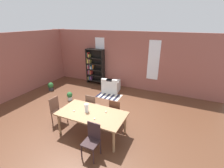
% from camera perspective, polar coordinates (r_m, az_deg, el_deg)
% --- Properties ---
extents(ground_plane, '(10.89, 10.89, 0.00)m').
position_cam_1_polar(ground_plane, '(6.09, -7.94, -12.60)').
color(ground_plane, brown).
extents(back_wall_brick, '(9.38, 0.12, 2.93)m').
position_cam_1_polar(back_wall_brick, '(8.55, 4.76, 8.41)').
color(back_wall_brick, '#9F574C').
rests_on(back_wall_brick, ground).
extents(left_wall_brick, '(0.12, 8.16, 2.93)m').
position_cam_1_polar(left_wall_brick, '(8.45, -33.75, 4.67)').
color(left_wall_brick, '#9F574C').
rests_on(left_wall_brick, ground).
extents(window_pane_0, '(0.55, 0.02, 1.91)m').
position_cam_1_polar(window_pane_0, '(9.05, -4.24, 10.11)').
color(window_pane_0, white).
extents(window_pane_1, '(0.55, 0.02, 1.91)m').
position_cam_1_polar(window_pane_1, '(8.08, 14.51, 8.09)').
color(window_pane_1, white).
extents(dining_table, '(2.09, 1.09, 0.75)m').
position_cam_1_polar(dining_table, '(5.11, -7.17, -10.80)').
color(dining_table, '#A1774F').
rests_on(dining_table, ground).
extents(vase_on_table, '(0.12, 0.12, 0.27)m').
position_cam_1_polar(vase_on_table, '(5.09, -9.00, -8.37)').
color(vase_on_table, silver).
rests_on(vase_on_table, dining_table).
extents(tealight_candle_0, '(0.04, 0.04, 0.04)m').
position_cam_1_polar(tealight_candle_0, '(5.24, -13.32, -9.24)').
color(tealight_candle_0, silver).
rests_on(tealight_candle_0, dining_table).
extents(tealight_candle_1, '(0.04, 0.04, 0.04)m').
position_cam_1_polar(tealight_candle_1, '(5.05, -2.21, -9.80)').
color(tealight_candle_1, silver).
rests_on(tealight_candle_1, dining_table).
extents(tealight_candle_2, '(0.04, 0.04, 0.03)m').
position_cam_1_polar(tealight_candle_2, '(4.76, -6.26, -12.16)').
color(tealight_candle_2, silver).
rests_on(tealight_candle_2, dining_table).
extents(dining_chair_far_left, '(0.42, 0.42, 0.95)m').
position_cam_1_polar(dining_chair_far_left, '(5.97, -7.07, -7.55)').
color(dining_chair_far_left, brown).
rests_on(dining_chair_far_left, ground).
extents(dining_chair_head_left, '(0.43, 0.43, 0.95)m').
position_cam_1_polar(dining_chair_head_left, '(5.98, -18.88, -8.59)').
color(dining_chair_head_left, brown).
rests_on(dining_chair_head_left, ground).
extents(dining_chair_far_right, '(0.40, 0.40, 0.95)m').
position_cam_1_polar(dining_chair_far_right, '(5.59, 1.30, -9.57)').
color(dining_chair_far_right, '#552E1E').
rests_on(dining_chair_far_right, ground).
extents(dining_chair_near_right, '(0.40, 0.40, 0.95)m').
position_cam_1_polar(dining_chair_near_right, '(4.48, -7.07, -18.83)').
color(dining_chair_near_right, '#332123').
rests_on(dining_chair_near_right, ground).
extents(bookshelf_tall, '(1.04, 0.34, 1.97)m').
position_cam_1_polar(bookshelf_tall, '(9.18, -6.31, 6.10)').
color(bookshelf_tall, black).
rests_on(bookshelf_tall, ground).
extents(armchair_white, '(0.91, 0.91, 0.75)m').
position_cam_1_polar(armchair_white, '(8.21, -0.38, -0.80)').
color(armchair_white, white).
rests_on(armchair_white, ground).
extents(potted_plant_by_shelf, '(0.30, 0.30, 0.42)m').
position_cam_1_polar(potted_plant_by_shelf, '(8.95, -20.90, -0.73)').
color(potted_plant_by_shelf, '#333338').
rests_on(potted_plant_by_shelf, ground).
extents(potted_plant_corner, '(0.26, 0.26, 0.39)m').
position_cam_1_polar(potted_plant_corner, '(7.60, -14.77, -4.07)').
color(potted_plant_corner, silver).
rests_on(potted_plant_corner, ground).
extents(striped_rug, '(1.14, 0.73, 0.01)m').
position_cam_1_polar(striped_rug, '(7.81, -1.03, -4.22)').
color(striped_rug, '#1E1E33').
rests_on(striped_rug, ground).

